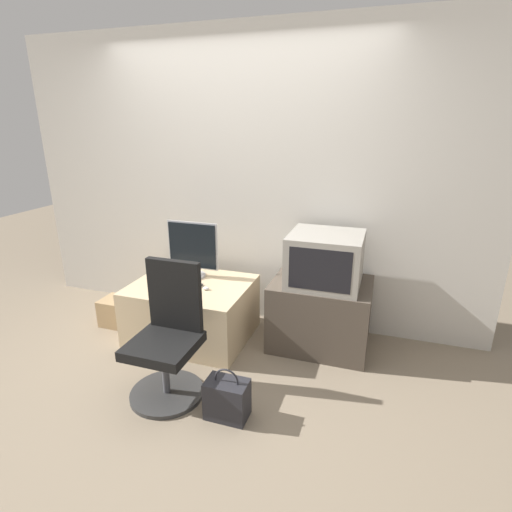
# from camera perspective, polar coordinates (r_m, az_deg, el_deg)

# --- Properties ---
(ground_plane) EXTENTS (12.00, 12.00, 0.00)m
(ground_plane) POSITION_cam_1_polar(r_m,az_deg,el_deg) (3.03, -10.75, -18.72)
(ground_plane) COLOR #7F705B
(wall_back) EXTENTS (4.40, 0.05, 2.60)m
(wall_back) POSITION_cam_1_polar(r_m,az_deg,el_deg) (3.65, -1.87, 10.46)
(wall_back) COLOR beige
(wall_back) RESTS_ON ground_plane
(desk) EXTENTS (0.99, 0.80, 0.50)m
(desk) POSITION_cam_1_polar(r_m,az_deg,el_deg) (3.58, -9.08, -7.64)
(desk) COLOR #CCB289
(desk) RESTS_ON ground_plane
(side_stand) EXTENTS (0.80, 0.60, 0.58)m
(side_stand) POSITION_cam_1_polar(r_m,az_deg,el_deg) (3.43, 9.15, -8.15)
(side_stand) COLOR #4C4238
(side_stand) RESTS_ON ground_plane
(main_monitor) EXTENTS (0.47, 0.21, 0.50)m
(main_monitor) POSITION_cam_1_polar(r_m,az_deg,el_deg) (3.56, -9.02, 0.86)
(main_monitor) COLOR #B2B2B7
(main_monitor) RESTS_ON desk
(keyboard) EXTENTS (0.32, 0.13, 0.01)m
(keyboard) POSITION_cam_1_polar(r_m,az_deg,el_deg) (3.45, -10.46, -4.09)
(keyboard) COLOR #2D2D2D
(keyboard) RESTS_ON desk
(mouse) EXTENTS (0.06, 0.04, 0.03)m
(mouse) POSITION_cam_1_polar(r_m,az_deg,el_deg) (3.34, -7.18, -4.60)
(mouse) COLOR silver
(mouse) RESTS_ON desk
(crt_tv) EXTENTS (0.57, 0.53, 0.42)m
(crt_tv) POSITION_cam_1_polar(r_m,az_deg,el_deg) (3.21, 9.86, -0.47)
(crt_tv) COLOR gray
(crt_tv) RESTS_ON side_stand
(office_chair) EXTENTS (0.51, 0.51, 0.94)m
(office_chair) POSITION_cam_1_polar(r_m,az_deg,el_deg) (2.87, -12.47, -11.94)
(office_chair) COLOR #333333
(office_chair) RESTS_ON ground_plane
(cardboard_box_lower) EXTENTS (0.29, 0.25, 0.25)m
(cardboard_box_lower) POSITION_cam_1_polar(r_m,az_deg,el_deg) (4.00, -19.11, -7.50)
(cardboard_box_lower) COLOR #A3845B
(cardboard_box_lower) RESTS_ON ground_plane
(handbag) EXTENTS (0.27, 0.17, 0.36)m
(handbag) POSITION_cam_1_polar(r_m,az_deg,el_deg) (2.73, -4.16, -19.66)
(handbag) COLOR #232328
(handbag) RESTS_ON ground_plane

